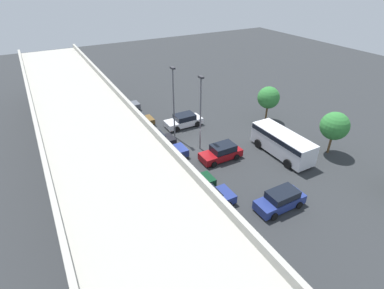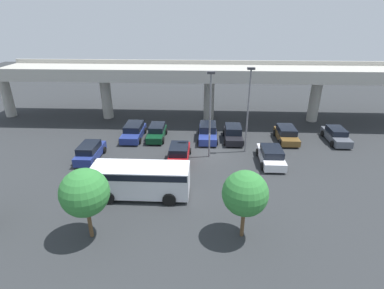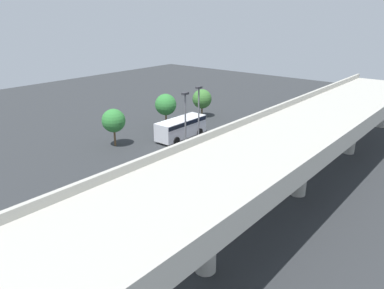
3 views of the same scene
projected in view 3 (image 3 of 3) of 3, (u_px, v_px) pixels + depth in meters
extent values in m
plane|color=#2D3033|center=(203.00, 165.00, 39.50)|extent=(114.80, 114.80, 0.00)
cube|color=#ADAAA0|center=(304.00, 129.00, 31.09)|extent=(53.57, 7.98, 0.90)
cube|color=#ADAAA0|center=(264.00, 113.00, 33.15)|extent=(53.57, 0.30, 0.55)
cube|color=#ADAAA0|center=(353.00, 130.00, 28.55)|extent=(53.57, 0.30, 0.55)
cylinder|color=#ADAAA0|center=(383.00, 107.00, 51.64)|extent=(1.32, 1.32, 5.57)
cylinder|color=#ADAAA0|center=(351.00, 130.00, 41.91)|extent=(1.32, 1.32, 5.57)
cylinder|color=#ADAAA0|center=(301.00, 165.00, 32.18)|extent=(1.32, 1.32, 5.57)
cylinder|color=#ADAAA0|center=(206.00, 232.00, 22.45)|extent=(1.32, 1.32, 5.57)
cube|color=navy|center=(247.00, 131.00, 48.52)|extent=(1.73, 4.39, 0.80)
cube|color=black|center=(246.00, 126.00, 48.39)|extent=(1.59, 2.60, 0.63)
cylinder|color=black|center=(259.00, 134.00, 48.43)|extent=(0.22, 0.65, 0.65)
cylinder|color=black|center=(252.00, 137.00, 47.14)|extent=(0.22, 0.65, 0.65)
cylinder|color=black|center=(242.00, 130.00, 50.06)|extent=(0.22, 0.65, 0.65)
cylinder|color=black|center=(234.00, 133.00, 48.77)|extent=(0.22, 0.65, 0.65)
cube|color=navy|center=(273.00, 147.00, 43.18)|extent=(1.96, 4.90, 0.73)
cube|color=black|center=(276.00, 142.00, 42.73)|extent=(1.80, 2.80, 0.65)
cylinder|color=black|center=(257.00, 148.00, 43.43)|extent=(0.22, 0.67, 0.67)
cylinder|color=black|center=(266.00, 143.00, 44.89)|extent=(0.22, 0.67, 0.67)
cylinder|color=black|center=(281.00, 154.00, 41.61)|extent=(0.22, 0.67, 0.67)
cylinder|color=black|center=(289.00, 149.00, 43.07)|extent=(0.22, 0.67, 0.67)
cube|color=#0C381E|center=(262.00, 153.00, 41.30)|extent=(1.70, 4.32, 0.67)
cube|color=black|center=(265.00, 148.00, 40.86)|extent=(1.57, 2.46, 0.62)
cylinder|color=black|center=(247.00, 154.00, 41.52)|extent=(0.22, 0.72, 0.72)
cylinder|color=black|center=(255.00, 150.00, 42.79)|extent=(0.22, 0.72, 0.72)
cylinder|color=black|center=(268.00, 159.00, 39.92)|extent=(0.22, 0.72, 0.72)
cylinder|color=black|center=(276.00, 155.00, 41.19)|extent=(0.22, 0.72, 0.72)
cube|color=maroon|center=(208.00, 150.00, 42.21)|extent=(1.82, 4.47, 0.74)
cube|color=black|center=(207.00, 143.00, 42.14)|extent=(1.68, 2.44, 0.70)
cylinder|color=black|center=(223.00, 152.00, 42.14)|extent=(0.22, 0.62, 0.62)
cylinder|color=black|center=(213.00, 157.00, 40.78)|extent=(0.22, 0.62, 0.62)
cylinder|color=black|center=(204.00, 147.00, 43.80)|extent=(0.22, 0.62, 0.62)
cylinder|color=black|center=(194.00, 151.00, 42.44)|extent=(0.22, 0.62, 0.62)
cube|color=navy|center=(233.00, 168.00, 37.13)|extent=(1.91, 4.83, 0.76)
cube|color=black|center=(237.00, 162.00, 36.65)|extent=(1.75, 2.53, 0.74)
cylinder|color=black|center=(215.00, 170.00, 37.39)|extent=(0.22, 0.68, 0.68)
cylinder|color=black|center=(227.00, 164.00, 38.81)|extent=(0.22, 0.68, 0.68)
cylinder|color=black|center=(241.00, 178.00, 35.60)|extent=(0.22, 0.68, 0.68)
cylinder|color=black|center=(251.00, 171.00, 37.01)|extent=(0.22, 0.68, 0.68)
cube|color=black|center=(216.00, 178.00, 35.21)|extent=(1.84, 4.43, 0.69)
cube|color=black|center=(218.00, 171.00, 34.83)|extent=(1.69, 2.37, 0.74)
cylinder|color=black|center=(198.00, 179.00, 35.42)|extent=(0.22, 0.60, 0.60)
cylinder|color=black|center=(210.00, 173.00, 36.79)|extent=(0.22, 0.60, 0.60)
cylinder|color=black|center=(222.00, 187.00, 33.77)|extent=(0.22, 0.60, 0.60)
cylinder|color=black|center=(234.00, 180.00, 35.14)|extent=(0.22, 0.60, 0.60)
cube|color=silver|center=(153.00, 173.00, 36.04)|extent=(1.95, 4.70, 0.72)
cube|color=black|center=(152.00, 166.00, 35.90)|extent=(1.79, 2.47, 0.63)
cylinder|color=black|center=(172.00, 176.00, 35.96)|extent=(0.22, 0.71, 0.71)
cylinder|color=black|center=(157.00, 183.00, 34.51)|extent=(0.22, 0.71, 0.71)
cylinder|color=black|center=(150.00, 168.00, 37.70)|extent=(0.22, 0.71, 0.71)
cylinder|color=black|center=(136.00, 174.00, 36.25)|extent=(0.22, 0.71, 0.71)
cube|color=brown|center=(176.00, 201.00, 30.87)|extent=(1.90, 4.49, 0.66)
cube|color=black|center=(178.00, 194.00, 30.51)|extent=(1.75, 2.63, 0.66)
cylinder|color=black|center=(156.00, 202.00, 31.05)|extent=(0.22, 0.71, 0.71)
cylinder|color=black|center=(171.00, 193.00, 32.46)|extent=(0.22, 0.71, 0.71)
cylinder|color=black|center=(181.00, 213.00, 29.39)|extent=(0.22, 0.71, 0.71)
cylinder|color=black|center=(196.00, 203.00, 30.80)|extent=(0.22, 0.71, 0.71)
cube|color=#515660|center=(127.00, 227.00, 26.98)|extent=(1.74, 4.64, 0.74)
cube|color=black|center=(127.00, 220.00, 26.68)|extent=(1.60, 2.39, 0.58)
cylinder|color=black|center=(104.00, 228.00, 27.27)|extent=(0.22, 0.67, 0.67)
cylinder|color=black|center=(123.00, 219.00, 28.57)|extent=(0.22, 0.67, 0.67)
cylinder|color=black|center=(131.00, 243.00, 25.54)|extent=(0.22, 0.67, 0.67)
cylinder|color=black|center=(150.00, 232.00, 26.84)|extent=(0.22, 0.67, 0.67)
cube|color=silver|center=(181.00, 128.00, 47.34)|extent=(7.31, 2.40, 2.24)
cube|color=black|center=(181.00, 122.00, 47.08)|extent=(7.16, 2.45, 0.49)
cylinder|color=black|center=(185.00, 129.00, 50.02)|extent=(0.99, 0.29, 0.99)
cylinder|color=black|center=(200.00, 132.00, 48.56)|extent=(0.99, 0.29, 0.99)
cylinder|color=black|center=(162.00, 137.00, 46.73)|extent=(0.99, 0.29, 0.99)
cylinder|color=black|center=(176.00, 141.00, 45.26)|extent=(0.99, 0.29, 0.99)
cylinder|color=slate|center=(199.00, 127.00, 38.48)|extent=(0.16, 0.16, 8.05)
cube|color=#333338|center=(199.00, 87.00, 37.10)|extent=(0.70, 0.35, 0.20)
cylinder|color=slate|center=(185.00, 138.00, 35.02)|extent=(0.16, 0.16, 8.20)
cube|color=#333338|center=(185.00, 94.00, 33.62)|extent=(0.70, 0.35, 0.20)
cylinder|color=brown|center=(202.00, 112.00, 57.23)|extent=(0.24, 0.24, 1.56)
sphere|color=#3D7533|center=(202.00, 99.00, 56.55)|extent=(2.92, 2.92, 2.92)
cylinder|color=brown|center=(166.00, 120.00, 51.95)|extent=(0.24, 0.24, 2.00)
sphere|color=#337F38|center=(166.00, 105.00, 51.19)|extent=(2.94, 2.94, 2.94)
cylinder|color=brown|center=(115.00, 138.00, 44.75)|extent=(0.24, 0.24, 1.96)
sphere|color=#337F38|center=(114.00, 121.00, 44.02)|extent=(2.79, 2.79, 2.79)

